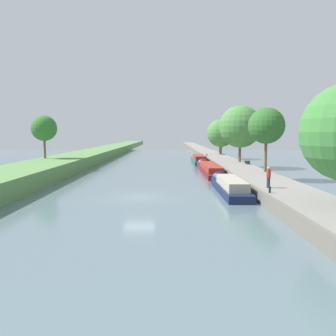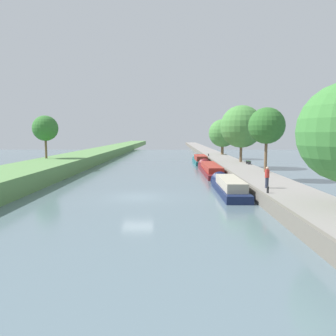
{
  "view_description": "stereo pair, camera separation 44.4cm",
  "coord_description": "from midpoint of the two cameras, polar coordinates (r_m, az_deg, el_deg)",
  "views": [
    {
      "loc": [
        2.35,
        -27.15,
        5.18
      ],
      "look_at": [
        2.32,
        13.38,
        1.0
      ],
      "focal_mm": 36.12,
      "sensor_mm": 36.0,
      "label": 1
    },
    {
      "loc": [
        2.8,
        -27.15,
        5.18
      ],
      "look_at": [
        2.32,
        13.38,
        1.0
      ],
      "focal_mm": 36.12,
      "sensor_mm": 36.0,
      "label": 2
    }
  ],
  "objects": [
    {
      "name": "ground_plane",
      "position": [
        27.76,
        -4.68,
        -4.88
      ],
      "size": [
        160.0,
        160.0,
        0.0
      ],
      "primitive_type": "plane",
      "color": "slate"
    },
    {
      "name": "right_towpath",
      "position": [
        28.98,
        18.74,
        -3.77
      ],
      "size": [
        4.47,
        260.0,
        0.95
      ],
      "color": "gray",
      "rests_on": "ground_plane"
    },
    {
      "name": "stone_quay",
      "position": [
        28.33,
        14.19,
        -3.8
      ],
      "size": [
        0.25,
        260.0,
        1.0
      ],
      "color": "#6B665B",
      "rests_on": "ground_plane"
    },
    {
      "name": "narrowboat_navy",
      "position": [
        30.33,
        10.49,
        -3.0
      ],
      "size": [
        1.99,
        10.65,
        2.01
      ],
      "color": "#141E42",
      "rests_on": "ground_plane"
    },
    {
      "name": "narrowboat_maroon",
      "position": [
        45.07,
        7.35,
        -0.12
      ],
      "size": [
        2.15,
        15.68,
        2.05
      ],
      "color": "maroon",
      "rests_on": "ground_plane"
    },
    {
      "name": "narrowboat_teal",
      "position": [
        59.0,
        5.62,
        1.38
      ],
      "size": [
        2.13,
        10.89,
        2.16
      ],
      "color": "#195B60",
      "rests_on": "ground_plane"
    },
    {
      "name": "tree_rightbank_midnear",
      "position": [
        38.28,
        16.63,
        6.83
      ],
      "size": [
        3.93,
        3.93,
        7.01
      ],
      "color": "brown",
      "rests_on": "right_towpath"
    },
    {
      "name": "tree_rightbank_midfar",
      "position": [
        51.06,
        12.54,
        6.84
      ],
      "size": [
        6.2,
        6.2,
        8.31
      ],
      "color": "brown",
      "rests_on": "right_towpath"
    },
    {
      "name": "tree_rightbank_far",
      "position": [
        68.56,
        9.38,
        5.82
      ],
      "size": [
        5.52,
        5.52,
        7.02
      ],
      "color": "brown",
      "rests_on": "right_towpath"
    },
    {
      "name": "tree_leftbank_downstream",
      "position": [
        49.77,
        -19.77,
        6.32
      ],
      "size": [
        3.5,
        3.5,
        5.93
      ],
      "color": "brown",
      "rests_on": "left_grassy_bank"
    },
    {
      "name": "person_walking",
      "position": [
        27.28,
        16.83,
        -1.43
      ],
      "size": [
        0.34,
        0.34,
        1.66
      ],
      "color": "#282D42",
      "rests_on": "right_towpath"
    },
    {
      "name": "mooring_bollard_near",
      "position": [
        25.11,
        16.97,
        -3.55
      ],
      "size": [
        0.16,
        0.16,
        0.45
      ],
      "color": "black",
      "rests_on": "right_towpath"
    },
    {
      "name": "mooring_bollard_far",
      "position": [
        63.34,
        7.05,
        2.22
      ],
      "size": [
        0.16,
        0.16,
        0.45
      ],
      "color": "black",
      "rests_on": "right_towpath"
    },
    {
      "name": "park_bench",
      "position": [
        47.81,
        13.67,
        1.06
      ],
      "size": [
        0.44,
        1.5,
        0.47
      ],
      "color": "#333338",
      "rests_on": "right_towpath"
    }
  ]
}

